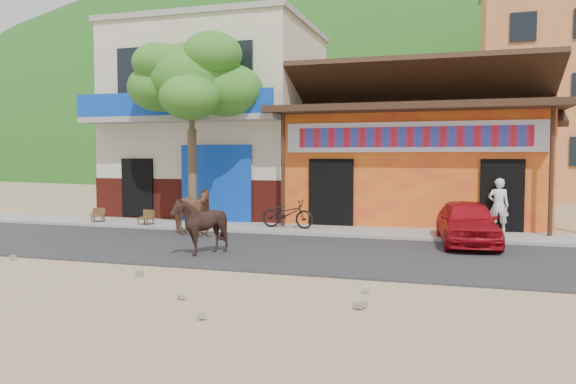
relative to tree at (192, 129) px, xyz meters
name	(u,v)px	position (x,y,z in m)	size (l,w,h in m)	color
ground	(271,274)	(4.60, -5.80, -3.12)	(120.00, 120.00, 0.00)	#9E825B
road	(306,252)	(4.60, -3.30, -3.10)	(60.00, 5.00, 0.04)	#28282B
sidewalk	(337,231)	(4.60, 0.20, -3.06)	(60.00, 2.00, 0.12)	gray
dance_club	(417,170)	(6.60, 4.20, -1.32)	(8.00, 6.00, 3.60)	orange
cafe_building	(220,125)	(-0.90, 4.20, 0.38)	(7.00, 6.00, 7.00)	beige
apartment_front	(569,88)	(13.60, 18.20, 2.88)	(9.00, 9.00, 12.00)	#CC723F
hillside	(436,85)	(4.60, 64.20, 8.88)	(100.00, 40.00, 24.00)	#194C14
tree	(192,129)	(0.00, 0.00, 0.00)	(3.00, 3.00, 6.00)	#2D721E
cow_tan	(191,211)	(0.86, -1.82, -2.38)	(0.75, 1.65, 1.39)	brown
cow_dark	(200,226)	(2.43, -4.44, -2.41)	(1.07, 1.21, 1.33)	black
red_car	(467,222)	(8.24, -1.14, -2.51)	(1.36, 3.37, 1.15)	#A60B16
scooter	(288,214)	(3.10, 0.10, -2.57)	(0.57, 1.64, 0.86)	black
pedestrian	(499,205)	(9.10, 0.90, -2.23)	(0.56, 0.37, 1.54)	white
cafe_chair_left	(98,209)	(-3.29, -0.31, -2.57)	(0.40, 0.40, 0.85)	#52371B
cafe_chair_right	(146,211)	(-1.40, -0.48, -2.57)	(0.40, 0.40, 0.87)	#452B17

